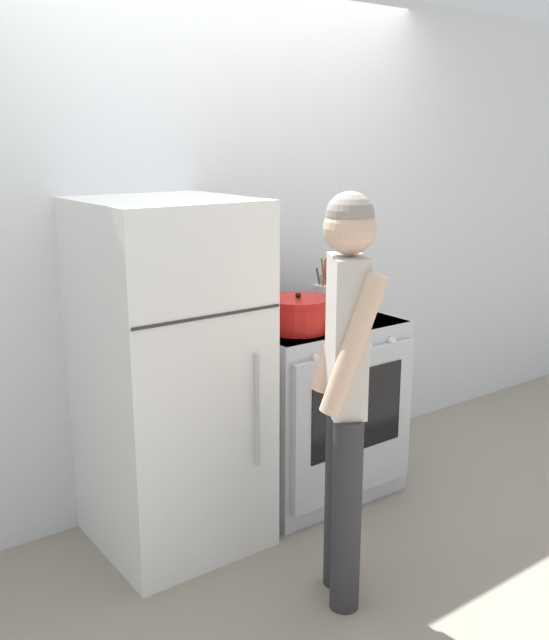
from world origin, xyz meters
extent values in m
plane|color=gray|center=(0.00, 0.00, 0.00)|extent=(14.00, 14.00, 0.00)
cube|color=silver|center=(0.00, 0.03, 1.27)|extent=(10.00, 0.06, 2.55)
cube|color=white|center=(-0.50, -0.35, 0.78)|extent=(0.68, 0.69, 1.55)
cube|color=#2D2D2D|center=(-0.50, -0.69, 1.12)|extent=(0.67, 0.01, 0.01)
cylinder|color=#B2B5BA|center=(-0.29, -0.71, 0.68)|extent=(0.02, 0.02, 0.50)
cube|color=silver|center=(0.30, -0.33, 0.45)|extent=(0.80, 0.66, 0.91)
cube|color=black|center=(0.30, -0.33, 0.90)|extent=(0.78, 0.64, 0.02)
cube|color=black|center=(0.30, -0.63, 0.44)|extent=(0.70, 0.05, 0.69)
cylinder|color=black|center=(0.12, -0.46, 0.91)|extent=(0.21, 0.21, 0.01)
cylinder|color=black|center=(0.48, -0.46, 0.91)|extent=(0.21, 0.21, 0.01)
cylinder|color=black|center=(0.12, -0.20, 0.91)|extent=(0.21, 0.21, 0.01)
cylinder|color=black|center=(0.48, -0.20, 0.91)|extent=(0.21, 0.21, 0.01)
cylinder|color=silver|center=(0.06, -0.67, 0.84)|extent=(0.04, 0.02, 0.04)
cylinder|color=silver|center=(0.22, -0.67, 0.84)|extent=(0.04, 0.02, 0.04)
cylinder|color=silver|center=(0.38, -0.67, 0.84)|extent=(0.04, 0.02, 0.04)
cylinder|color=silver|center=(0.54, -0.67, 0.84)|extent=(0.04, 0.02, 0.04)
cube|color=silver|center=(0.30, -0.67, 0.46)|extent=(0.74, 0.03, 0.73)
cube|color=black|center=(0.30, -0.69, 0.54)|extent=(0.56, 0.01, 0.41)
cylinder|color=red|center=(0.12, -0.46, 0.98)|extent=(0.28, 0.28, 0.14)
cylinder|color=red|center=(0.12, -0.46, 1.06)|extent=(0.30, 0.30, 0.02)
sphere|color=black|center=(0.12, -0.46, 1.08)|extent=(0.03, 0.03, 0.03)
cylinder|color=red|center=(-0.03, -0.46, 1.03)|extent=(0.03, 0.02, 0.02)
cylinder|color=red|center=(0.27, -0.46, 1.03)|extent=(0.03, 0.02, 0.02)
cylinder|color=black|center=(0.13, -0.20, 0.97)|extent=(0.19, 0.19, 0.11)
cone|color=black|center=(0.13, -0.20, 1.04)|extent=(0.18, 0.18, 0.03)
sphere|color=black|center=(0.13, -0.20, 1.06)|extent=(0.02, 0.02, 0.02)
cone|color=black|center=(0.22, -0.20, 0.98)|extent=(0.11, 0.03, 0.09)
torus|color=black|center=(0.13, -0.20, 1.09)|extent=(0.15, 0.01, 0.15)
cylinder|color=silver|center=(0.50, -0.19, 0.98)|extent=(0.10, 0.10, 0.13)
cylinder|color=#9E7547|center=(0.50, -0.20, 1.06)|extent=(0.04, 0.02, 0.25)
cylinder|color=#232326|center=(0.51, -0.19, 1.06)|extent=(0.04, 0.02, 0.25)
cylinder|color=#B2B5BA|center=(0.50, -0.18, 1.02)|extent=(0.02, 0.02, 0.16)
cylinder|color=#4C4C51|center=(0.49, -0.17, 1.03)|extent=(0.04, 0.03, 0.20)
cylinder|color=#C63D33|center=(0.49, -0.21, 1.06)|extent=(0.03, 0.01, 0.25)
cylinder|color=#2D2D30|center=(-0.22, -1.20, 0.40)|extent=(0.12, 0.12, 0.79)
cylinder|color=#2D2D30|center=(-0.14, -1.07, 0.40)|extent=(0.12, 0.12, 0.79)
cube|color=beige|center=(-0.18, -1.14, 1.09)|extent=(0.22, 0.25, 0.59)
cylinder|color=beige|center=(-0.25, -1.24, 1.09)|extent=(0.24, 0.19, 0.53)
cylinder|color=beige|center=(-0.12, -1.03, 1.09)|extent=(0.24, 0.19, 0.53)
sphere|color=beige|center=(-0.18, -1.14, 1.48)|extent=(0.19, 0.19, 0.19)
sphere|color=gray|center=(-0.18, -1.14, 1.53)|extent=(0.18, 0.18, 0.18)
camera|label=1|loc=(-1.89, -3.02, 1.79)|focal=40.00mm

